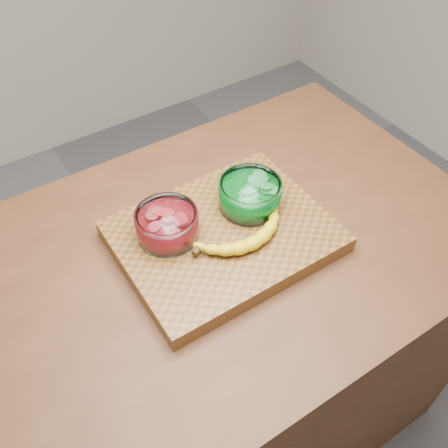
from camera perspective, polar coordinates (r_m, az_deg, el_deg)
ground at (r=1.88m, az=0.00°, el=-20.26°), size 3.50×3.50×0.00m
counter at (r=1.48m, az=0.00°, el=-13.56°), size 1.20×0.80×0.90m
cutting_board at (r=1.09m, az=0.00°, el=-1.42°), size 0.45×0.35×0.04m
bowl_red at (r=1.05m, az=-6.51°, el=-0.05°), size 0.13×0.13×0.06m
bowl_green at (r=1.11m, az=2.97°, el=3.37°), size 0.14×0.14×0.07m
banana at (r=1.05m, az=2.43°, el=-1.25°), size 0.25×0.11×0.03m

